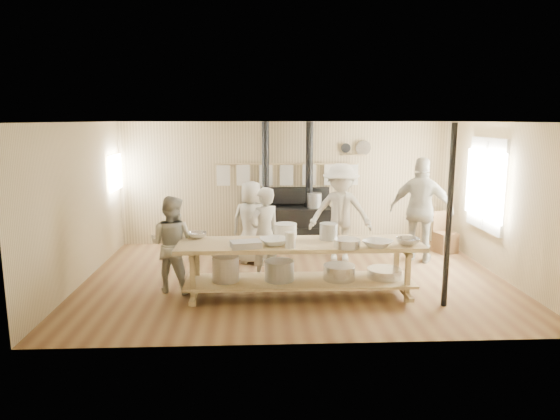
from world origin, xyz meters
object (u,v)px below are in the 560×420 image
(cook_center, at_px, (251,222))
(prep_table, at_px, (299,264))
(cook_right, at_px, (421,210))
(cook_far_left, at_px, (264,234))
(cook_left, at_px, (172,244))
(cook_by_window, at_px, (341,212))
(stove, at_px, (287,223))
(chair, at_px, (445,240))
(roasting_pan, at_px, (246,244))

(cook_center, bearing_deg, prep_table, 126.77)
(prep_table, relative_size, cook_center, 2.34)
(cook_center, bearing_deg, cook_right, -165.47)
(cook_far_left, height_order, cook_center, cook_far_left)
(cook_right, bearing_deg, cook_left, 44.92)
(cook_center, relative_size, cook_by_window, 0.84)
(stove, bearing_deg, chair, -10.11)
(cook_center, relative_size, roasting_pan, 3.69)
(stove, distance_m, cook_left, 3.28)
(cook_left, height_order, cook_by_window, cook_by_window)
(cook_far_left, relative_size, roasting_pan, 3.76)
(cook_left, relative_size, roasting_pan, 3.59)
(roasting_pan, bearing_deg, cook_left, 150.37)
(stove, relative_size, cook_by_window, 1.41)
(cook_by_window, bearing_deg, chair, 20.79)
(cook_left, xyz_separation_m, roasting_pan, (1.15, -0.66, 0.15))
(cook_far_left, xyz_separation_m, chair, (3.66, 1.62, -0.54))
(chair, distance_m, roasting_pan, 4.83)
(cook_by_window, bearing_deg, stove, 142.78)
(stove, xyz_separation_m, cook_far_left, (-0.50, -2.18, 0.26))
(cook_far_left, height_order, chair, cook_far_left)
(cook_center, distance_m, chair, 3.96)
(prep_table, height_order, roasting_pan, roasting_pan)
(cook_right, xyz_separation_m, cook_by_window, (-1.47, 0.20, -0.07))
(prep_table, distance_m, roasting_pan, 0.91)
(stove, relative_size, cook_far_left, 1.66)
(chair, bearing_deg, cook_by_window, 174.81)
(chair, bearing_deg, cook_far_left, -172.70)
(prep_table, distance_m, cook_left, 1.99)
(cook_by_window, distance_m, chair, 2.35)
(cook_center, xyz_separation_m, roasting_pan, (-0.06, -2.14, 0.13))
(cook_by_window, relative_size, roasting_pan, 4.41)
(cook_left, bearing_deg, cook_by_window, -133.02)
(stove, bearing_deg, cook_left, -126.34)
(chair, relative_size, roasting_pan, 1.96)
(cook_by_window, xyz_separation_m, chair, (2.20, 0.44, -0.68))
(prep_table, height_order, cook_center, cook_center)
(stove, height_order, chair, stove)
(cook_center, relative_size, chair, 1.88)
(roasting_pan, bearing_deg, cook_center, 88.51)
(prep_table, distance_m, cook_right, 3.06)
(cook_far_left, distance_m, cook_right, 3.09)
(cook_right, bearing_deg, chair, -111.82)
(cook_right, height_order, cook_by_window, cook_right)
(prep_table, relative_size, chair, 4.41)
(cook_left, bearing_deg, chair, -140.30)
(stove, distance_m, cook_by_window, 1.44)
(cook_left, distance_m, chair, 5.52)
(stove, height_order, cook_left, stove)
(stove, xyz_separation_m, cook_by_window, (0.95, -1.01, 0.40))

